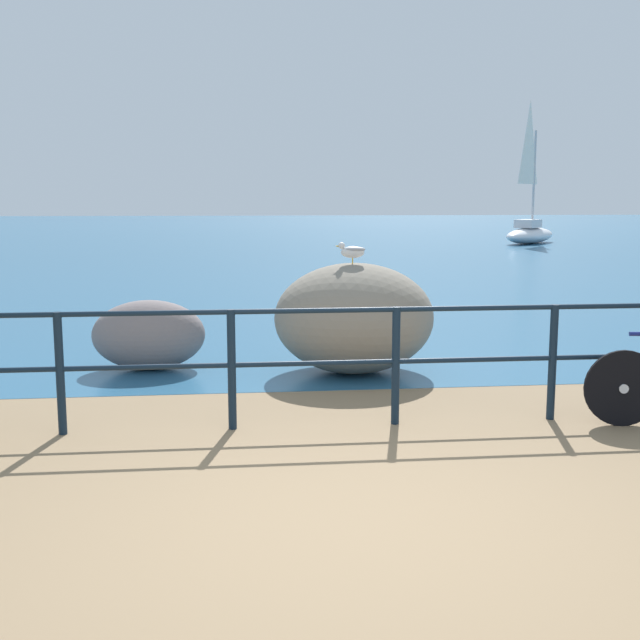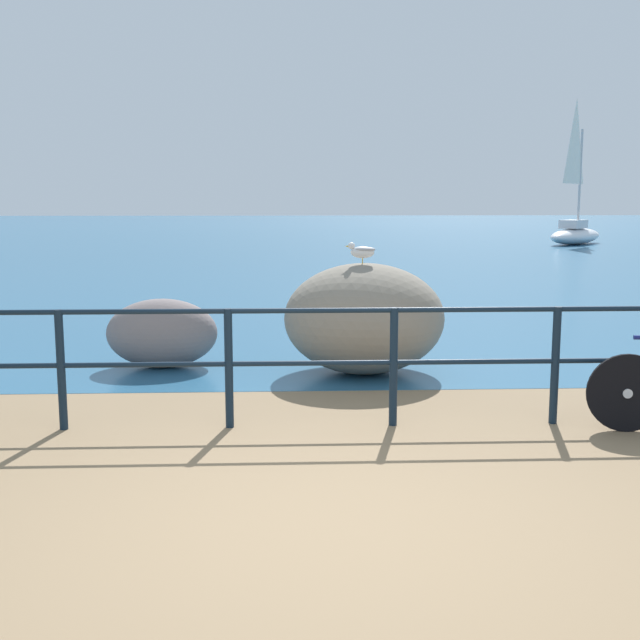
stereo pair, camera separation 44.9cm
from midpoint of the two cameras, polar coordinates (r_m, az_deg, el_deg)
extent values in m
cube|color=#846B4C|center=(24.50, -1.51, 4.11)|extent=(120.00, 120.00, 0.10)
cube|color=#285B7F|center=(52.76, -2.08, 6.64)|extent=(120.00, 90.00, 0.01)
cylinder|color=black|center=(6.84, -16.52, -3.53)|extent=(0.07, 0.07, 1.02)
cylinder|color=black|center=(6.64, -4.72, -3.55)|extent=(0.07, 0.07, 1.02)
cylinder|color=black|center=(6.73, 7.27, -3.42)|extent=(0.07, 0.07, 1.02)
cylinder|color=black|center=(7.10, 18.47, -3.17)|extent=(0.07, 0.07, 1.02)
cylinder|color=black|center=(6.56, 1.33, 0.68)|extent=(9.78, 0.04, 0.04)
cylinder|color=black|center=(6.64, 1.32, -3.17)|extent=(9.78, 0.04, 0.04)
cylinder|color=black|center=(7.10, 23.12, -4.91)|extent=(0.66, 0.13, 0.66)
cylinder|color=#B7BCC6|center=(7.10, 23.12, -4.91)|extent=(0.09, 0.07, 0.08)
ellipsoid|color=gray|center=(8.72, 4.70, 0.10)|extent=(1.78, 1.54, 1.23)
ellipsoid|color=slate|center=(9.17, -10.03, -0.95)|extent=(1.27, 0.81, 0.80)
cylinder|color=gold|center=(8.55, 4.61, 4.28)|extent=(0.01, 0.01, 0.06)
cylinder|color=gold|center=(8.59, 4.60, 4.30)|extent=(0.01, 0.01, 0.06)
ellipsoid|color=white|center=(8.57, 4.61, 4.92)|extent=(0.27, 0.13, 0.13)
ellipsoid|color=#9E9EA3|center=(8.56, 4.75, 5.12)|extent=(0.25, 0.14, 0.06)
sphere|color=white|center=(8.56, 3.81, 5.40)|extent=(0.08, 0.08, 0.08)
cone|color=gold|center=(8.56, 3.48, 5.37)|extent=(0.05, 0.03, 0.02)
ellipsoid|color=white|center=(36.00, 18.41, 5.79)|extent=(3.90, 4.15, 0.70)
cube|color=silver|center=(35.70, 18.28, 6.63)|extent=(1.46, 1.50, 0.36)
cylinder|color=#B2B2B7|center=(36.17, 18.71, 9.68)|extent=(0.10, 0.10, 4.20)
pyramid|color=white|center=(35.54, 18.40, 12.26)|extent=(1.11, 1.23, 3.57)
camera|label=1|loc=(0.22, -88.16, 0.28)|focal=44.05mm
camera|label=2|loc=(0.22, 91.84, -0.28)|focal=44.05mm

